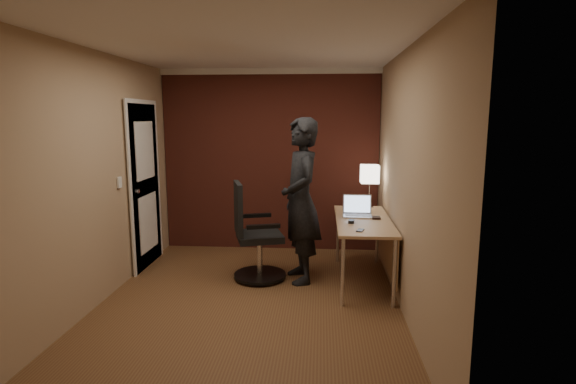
% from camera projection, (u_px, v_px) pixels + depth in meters
% --- Properties ---
extents(room, '(4.00, 4.00, 4.00)m').
position_uv_depth(room, '(246.00, 155.00, 5.83)').
color(room, brown).
rests_on(room, ground).
extents(desk, '(0.60, 1.50, 0.73)m').
position_uv_depth(desk, '(369.00, 230.00, 5.02)').
color(desk, tan).
rests_on(desk, ground).
extents(desk_lamp, '(0.22, 0.22, 0.54)m').
position_uv_depth(desk_lamp, '(370.00, 175.00, 5.57)').
color(desk_lamp, silver).
rests_on(desk_lamp, desk).
extents(laptop, '(0.33, 0.26, 0.23)m').
position_uv_depth(laptop, '(357.00, 210.00, 5.18)').
color(laptop, silver).
rests_on(laptop, desk).
extents(mouse, '(0.07, 0.11, 0.03)m').
position_uv_depth(mouse, '(351.00, 221.00, 4.82)').
color(mouse, black).
rests_on(mouse, desk).
extents(phone, '(0.09, 0.13, 0.01)m').
position_uv_depth(phone, '(360.00, 230.00, 4.48)').
color(phone, black).
rests_on(phone, desk).
extents(wallet, '(0.09, 0.11, 0.02)m').
position_uv_depth(wallet, '(376.00, 218.00, 5.01)').
color(wallet, black).
rests_on(wallet, desk).
extents(office_chair, '(0.63, 0.69, 1.11)m').
position_uv_depth(office_chair, '(253.00, 238.00, 5.12)').
color(office_chair, black).
rests_on(office_chair, ground).
extents(person, '(0.62, 0.77, 1.85)m').
position_uv_depth(person, '(301.00, 201.00, 5.03)').
color(person, black).
rests_on(person, ground).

